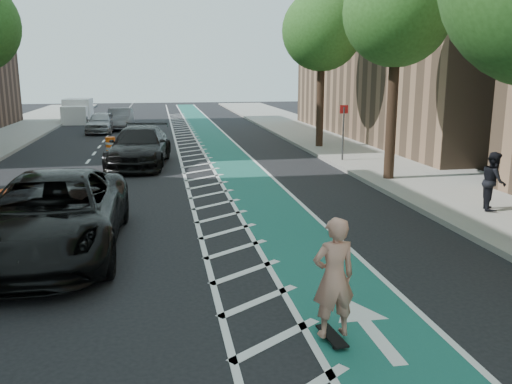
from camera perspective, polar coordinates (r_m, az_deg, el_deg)
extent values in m
plane|color=black|center=(10.64, -9.16, -8.85)|extent=(120.00, 120.00, 0.00)
cube|color=#175149|center=(20.52, -1.34, 1.76)|extent=(2.00, 90.00, 0.01)
cube|color=silver|center=(20.35, -5.52, 1.61)|extent=(1.40, 90.00, 0.01)
cube|color=gray|center=(22.42, 15.33, 2.42)|extent=(5.00, 90.00, 0.15)
cube|color=gray|center=(21.49, 9.41, 2.29)|extent=(0.12, 90.00, 0.16)
cylinder|color=#382619|center=(19.68, 13.92, 7.39)|extent=(0.36, 0.36, 4.40)
sphere|color=#244F1A|center=(19.71, 14.50, 17.86)|extent=(4.20, 4.20, 4.20)
cylinder|color=#382619|center=(27.17, 7.05, 9.00)|extent=(0.36, 0.36, 4.40)
sphere|color=#244F1A|center=(27.18, 7.26, 16.59)|extent=(4.20, 4.20, 4.20)
cylinder|color=#4C4C4C|center=(23.37, 9.15, 5.90)|extent=(0.08, 0.08, 2.40)
cube|color=red|center=(23.27, 9.25, 8.59)|extent=(0.35, 0.02, 0.35)
cube|color=black|center=(8.26, 7.99, -14.75)|extent=(0.29, 0.76, 0.03)
cylinder|color=black|center=(8.46, 6.78, -14.47)|extent=(0.03, 0.06, 0.06)
cylinder|color=black|center=(8.51, 7.74, -14.30)|extent=(0.03, 0.06, 0.06)
cylinder|color=black|center=(8.06, 8.22, -15.95)|extent=(0.03, 0.06, 0.06)
cylinder|color=black|center=(8.12, 9.23, -15.76)|extent=(0.03, 0.06, 0.06)
imported|color=tan|center=(7.89, 8.19, -8.90)|extent=(0.69, 0.50, 1.78)
imported|color=black|center=(12.40, -20.65, -2.26)|extent=(2.92, 6.21, 1.72)
imported|color=black|center=(23.10, -12.15, 4.70)|extent=(2.85, 5.73, 1.60)
imported|color=#A0A0A5|center=(36.24, -15.95, 7.08)|extent=(1.90, 4.09, 1.36)
imported|color=#5E5D63|center=(38.17, -14.11, 7.48)|extent=(1.65, 4.34, 1.41)
imported|color=black|center=(16.04, 23.71, 1.06)|extent=(0.87, 0.95, 1.60)
cube|color=white|center=(44.60, -18.19, 8.17)|extent=(1.98, 2.87, 1.79)
cube|color=white|center=(42.49, -18.55, 7.65)|extent=(1.80, 1.44, 1.34)
cylinder|color=black|center=(42.29, -19.67, 7.06)|extent=(0.23, 0.63, 0.63)
cylinder|color=black|center=(42.06, -17.49, 7.18)|extent=(0.23, 0.63, 0.63)
cylinder|color=black|center=(45.47, -19.04, 7.44)|extent=(0.23, 0.63, 0.63)
cylinder|color=black|center=(45.25, -17.00, 7.56)|extent=(0.23, 0.63, 0.63)
cylinder|color=#D73E0B|center=(14.62, -24.41, -1.80)|extent=(0.59, 0.59, 1.02)
cylinder|color=silver|center=(14.66, -24.35, -2.45)|extent=(0.60, 0.60, 0.14)
cylinder|color=silver|center=(14.59, -24.46, -1.24)|extent=(0.60, 0.60, 0.14)
cylinder|color=black|center=(14.74, -24.24, -3.64)|extent=(0.75, 0.75, 0.05)
cylinder|color=#FF5A0D|center=(23.00, -14.41, 3.58)|extent=(0.48, 0.48, 0.83)
cylinder|color=silver|center=(23.02, -14.39, 3.24)|extent=(0.49, 0.49, 0.11)
cylinder|color=silver|center=(22.98, -14.43, 3.87)|extent=(0.49, 0.49, 0.11)
cylinder|color=black|center=(23.06, -14.36, 2.61)|extent=(0.61, 0.61, 0.04)
cylinder|color=#F9590D|center=(26.87, -15.06, 4.76)|extent=(0.46, 0.46, 0.80)
cylinder|color=silver|center=(26.89, -15.04, 4.48)|extent=(0.47, 0.47, 0.11)
cylinder|color=silver|center=(26.86, -15.07, 5.00)|extent=(0.47, 0.47, 0.11)
cylinder|color=black|center=(26.92, -15.01, 3.96)|extent=(0.58, 0.58, 0.04)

